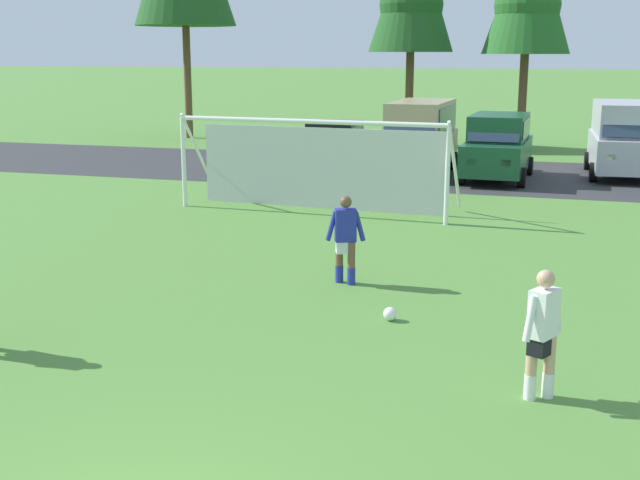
# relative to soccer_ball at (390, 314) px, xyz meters

# --- Properties ---
(ground_plane) EXTENTS (400.00, 400.00, 0.00)m
(ground_plane) POSITION_rel_soccer_ball_xyz_m (-0.85, 8.01, -0.11)
(ground_plane) COLOR #518438
(parking_lot_strip) EXTENTS (52.00, 8.40, 0.01)m
(parking_lot_strip) POSITION_rel_soccer_ball_xyz_m (-0.85, 16.52, -0.11)
(parking_lot_strip) COLOR #333335
(parking_lot_strip) RESTS_ON ground
(soccer_ball) EXTENTS (0.22, 0.22, 0.22)m
(soccer_ball) POSITION_rel_soccer_ball_xyz_m (0.00, 0.00, 0.00)
(soccer_ball) COLOR white
(soccer_ball) RESTS_ON ground
(soccer_goal) EXTENTS (7.52, 2.38, 2.57)m
(soccer_goal) POSITION_rel_soccer_ball_xyz_m (-3.83, 8.71, 1.18)
(soccer_goal) COLOR white
(soccer_goal) RESTS_ON ground
(player_striker_near) EXTENTS (0.48, 0.66, 1.64)m
(player_striker_near) POSITION_rel_soccer_ball_xyz_m (2.38, -2.41, 0.71)
(player_striker_near) COLOR tan
(player_striker_near) RESTS_ON ground
(player_midfield_center) EXTENTS (0.74, 0.37, 1.64)m
(player_midfield_center) POSITION_rel_soccer_ball_xyz_m (-1.24, 1.88, 0.71)
(player_midfield_center) COLOR brown
(player_midfield_center) RESTS_ON ground
(parked_car_slot_far_left) EXTENTS (2.12, 4.24, 1.72)m
(parked_car_slot_far_left) POSITION_rel_soccer_ball_xyz_m (-5.49, 16.21, 0.77)
(parked_car_slot_far_left) COLOR black
(parked_car_slot_far_left) RESTS_ON ground
(parked_car_slot_left) EXTENTS (2.25, 4.83, 2.52)m
(parked_car_slot_left) POSITION_rel_soccer_ball_xyz_m (-2.37, 16.23, 1.23)
(parked_car_slot_left) COLOR tan
(parked_car_slot_left) RESTS_ON ground
(parked_car_slot_center_left) EXTENTS (2.25, 4.66, 2.16)m
(parked_car_slot_center_left) POSITION_rel_soccer_ball_xyz_m (0.35, 15.59, 1.00)
(parked_car_slot_center_left) COLOR #194C2D
(parked_car_slot_center_left) RESTS_ON ground
(parked_car_slot_center) EXTENTS (2.34, 4.87, 2.52)m
(parked_car_slot_center) POSITION_rel_soccer_ball_xyz_m (4.37, 17.58, 1.23)
(parked_car_slot_center) COLOR #B2B2BC
(parked_car_slot_center) RESTS_ON ground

